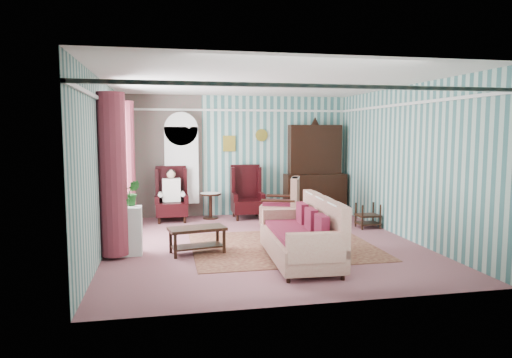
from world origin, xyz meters
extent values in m
plane|color=#94565E|center=(0.00, 0.00, 0.00)|extent=(6.00, 6.00, 0.00)
cube|color=#3C6E6C|center=(0.00, 3.00, 1.45)|extent=(5.50, 0.02, 2.90)
cube|color=#3C6E6C|center=(0.00, -3.00, 1.45)|extent=(5.50, 0.02, 2.90)
cube|color=#3C6E6C|center=(-2.75, 0.00, 1.45)|extent=(0.02, 6.00, 2.90)
cube|color=#3C6E6C|center=(2.75, 0.00, 1.45)|extent=(0.02, 6.00, 2.90)
cube|color=white|center=(0.00, 0.00, 2.90)|extent=(5.50, 6.00, 0.02)
cube|color=brown|center=(-1.80, 2.99, 1.45)|extent=(1.90, 0.01, 2.90)
cube|color=silver|center=(0.00, 0.00, 2.55)|extent=(5.50, 6.00, 0.05)
cube|color=white|center=(-2.72, 0.60, 1.55)|extent=(0.04, 1.50, 1.90)
cylinder|color=brown|center=(-2.55, -0.45, 1.35)|extent=(0.44, 0.44, 2.60)
cylinder|color=brown|center=(-2.55, 1.65, 1.35)|extent=(0.44, 0.44, 2.60)
cube|color=#B28C2F|center=(-0.20, 2.97, 1.75)|extent=(0.30, 0.03, 0.38)
cube|color=white|center=(-1.35, 2.84, 1.12)|extent=(0.80, 0.28, 2.24)
cube|color=black|center=(1.90, 2.72, 1.18)|extent=(1.50, 0.56, 2.36)
cube|color=black|center=(-1.60, 2.45, 0.62)|extent=(0.76, 0.80, 1.25)
cube|color=black|center=(0.15, 2.45, 0.62)|extent=(0.76, 0.80, 1.25)
cylinder|color=black|center=(-0.70, 2.60, 0.30)|extent=(0.50, 0.50, 0.60)
cube|color=black|center=(2.47, 0.90, 0.27)|extent=(0.45, 0.38, 0.54)
cube|color=silver|center=(-2.40, -0.30, 0.40)|extent=(0.55, 0.35, 0.80)
cube|color=#4F1A22|center=(0.30, -0.30, 0.01)|extent=(3.20, 2.60, 0.01)
cube|color=beige|center=(0.30, -1.31, 0.54)|extent=(0.99, 2.09, 1.09)
cube|color=#C0B195|center=(0.70, 1.50, 0.47)|extent=(1.09, 1.11, 0.94)
cube|color=black|center=(-1.22, -0.44, 0.22)|extent=(1.00, 0.63, 0.44)
imported|color=#174B1A|center=(-2.40, -0.44, 0.99)|extent=(0.41, 0.37, 0.38)
imported|color=#1E551A|center=(-2.27, -0.15, 1.01)|extent=(0.25, 0.21, 0.43)
imported|color=#24531A|center=(-2.50, -0.22, 0.99)|extent=(0.26, 0.26, 0.38)
camera|label=1|loc=(-1.72, -7.98, 2.03)|focal=32.00mm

